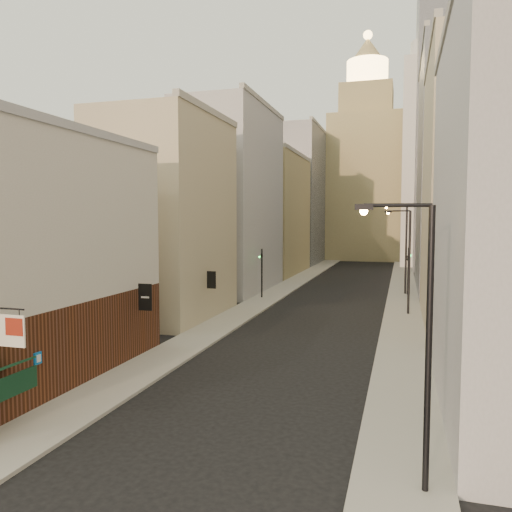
{
  "coord_description": "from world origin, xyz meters",
  "views": [
    {
      "loc": [
        6.37,
        -10.58,
        7.9
      ],
      "look_at": [
        -1.63,
        16.55,
        5.83
      ],
      "focal_mm": 35.0,
      "sensor_mm": 36.0,
      "label": 1
    }
  ],
  "objects_px": {
    "white_tower": "(427,155)",
    "traffic_light_left": "(262,263)",
    "traffic_light_right": "(408,260)",
    "clock_tower": "(366,171)",
    "streetlamp_far": "(404,244)",
    "streetlamp_mid": "(407,256)",
    "streetlamp_near": "(421,331)"
  },
  "relations": [
    {
      "from": "streetlamp_far",
      "to": "clock_tower",
      "type": "bearing_deg",
      "value": 91.84
    },
    {
      "from": "traffic_light_left",
      "to": "streetlamp_mid",
      "type": "bearing_deg",
      "value": 169.84
    },
    {
      "from": "clock_tower",
      "to": "traffic_light_left",
      "type": "distance_m",
      "value": 57.11
    },
    {
      "from": "traffic_light_left",
      "to": "white_tower",
      "type": "bearing_deg",
      "value": -103.14
    },
    {
      "from": "streetlamp_mid",
      "to": "traffic_light_right",
      "type": "bearing_deg",
      "value": 110.89
    },
    {
      "from": "traffic_light_left",
      "to": "clock_tower",
      "type": "bearing_deg",
      "value": -86.85
    },
    {
      "from": "streetlamp_near",
      "to": "streetlamp_far",
      "type": "bearing_deg",
      "value": 83.93
    },
    {
      "from": "streetlamp_far",
      "to": "traffic_light_right",
      "type": "xyz_separation_m",
      "value": [
        0.5,
        -0.36,
        -1.64
      ]
    },
    {
      "from": "white_tower",
      "to": "streetlamp_far",
      "type": "bearing_deg",
      "value": -95.82
    },
    {
      "from": "white_tower",
      "to": "streetlamp_mid",
      "type": "xyz_separation_m",
      "value": [
        -3.28,
        -45.91,
        -13.65
      ]
    },
    {
      "from": "streetlamp_near",
      "to": "traffic_light_right",
      "type": "height_order",
      "value": "streetlamp_near"
    },
    {
      "from": "clock_tower",
      "to": "streetlamp_near",
      "type": "relative_size",
      "value": 5.38
    },
    {
      "from": "streetlamp_far",
      "to": "traffic_light_left",
      "type": "height_order",
      "value": "streetlamp_far"
    },
    {
      "from": "white_tower",
      "to": "streetlamp_far",
      "type": "distance_m",
      "value": 37.05
    },
    {
      "from": "streetlamp_mid",
      "to": "traffic_light_right",
      "type": "relative_size",
      "value": 1.74
    },
    {
      "from": "traffic_light_right",
      "to": "traffic_light_left",
      "type": "bearing_deg",
      "value": 27.78
    },
    {
      "from": "streetlamp_near",
      "to": "streetlamp_mid",
      "type": "bearing_deg",
      "value": 83.72
    },
    {
      "from": "streetlamp_far",
      "to": "traffic_light_left",
      "type": "xyz_separation_m",
      "value": [
        -13.54,
        -6.59,
        -1.81
      ]
    },
    {
      "from": "streetlamp_near",
      "to": "traffic_light_left",
      "type": "height_order",
      "value": "streetlamp_near"
    },
    {
      "from": "white_tower",
      "to": "traffic_light_left",
      "type": "distance_m",
      "value": 46.89
    },
    {
      "from": "streetlamp_near",
      "to": "traffic_light_left",
      "type": "bearing_deg",
      "value": 106.24
    },
    {
      "from": "white_tower",
      "to": "streetlamp_near",
      "type": "bearing_deg",
      "value": -92.38
    },
    {
      "from": "clock_tower",
      "to": "streetlamp_far",
      "type": "bearing_deg",
      "value": -81.21
    },
    {
      "from": "white_tower",
      "to": "traffic_light_left",
      "type": "relative_size",
      "value": 8.3
    },
    {
      "from": "clock_tower",
      "to": "streetlamp_near",
      "type": "bearing_deg",
      "value": -84.86
    },
    {
      "from": "clock_tower",
      "to": "white_tower",
      "type": "xyz_separation_m",
      "value": [
        11.0,
        -14.0,
        0.97
      ]
    },
    {
      "from": "clock_tower",
      "to": "streetlamp_far",
      "type": "height_order",
      "value": "clock_tower"
    },
    {
      "from": "streetlamp_near",
      "to": "streetlamp_far",
      "type": "height_order",
      "value": "streetlamp_far"
    },
    {
      "from": "traffic_light_right",
      "to": "streetlamp_far",
      "type": "bearing_deg",
      "value": -32.12
    },
    {
      "from": "streetlamp_far",
      "to": "traffic_light_right",
      "type": "height_order",
      "value": "streetlamp_far"
    },
    {
      "from": "streetlamp_far",
      "to": "traffic_light_right",
      "type": "distance_m",
      "value": 1.75
    },
    {
      "from": "streetlamp_mid",
      "to": "traffic_light_right",
      "type": "distance_m",
      "value": 11.2
    }
  ]
}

